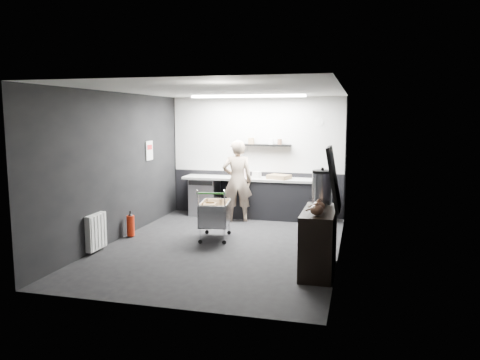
# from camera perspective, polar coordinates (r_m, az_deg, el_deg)

# --- Properties ---
(floor) EXTENTS (5.50, 5.50, 0.00)m
(floor) POSITION_cam_1_polar(r_m,az_deg,el_deg) (8.32, -2.12, -8.01)
(floor) COLOR black
(floor) RESTS_ON ground
(ceiling) EXTENTS (5.50, 5.50, 0.00)m
(ceiling) POSITION_cam_1_polar(r_m,az_deg,el_deg) (8.02, -2.22, 10.89)
(ceiling) COLOR silver
(ceiling) RESTS_ON wall_back
(wall_back) EXTENTS (5.50, 0.00, 5.50)m
(wall_back) POSITION_cam_1_polar(r_m,az_deg,el_deg) (10.71, 2.05, 2.89)
(wall_back) COLOR black
(wall_back) RESTS_ON floor
(wall_front) EXTENTS (5.50, 0.00, 5.50)m
(wall_front) POSITION_cam_1_polar(r_m,az_deg,el_deg) (5.51, -10.40, -1.92)
(wall_front) COLOR black
(wall_front) RESTS_ON floor
(wall_left) EXTENTS (0.00, 5.50, 5.50)m
(wall_left) POSITION_cam_1_polar(r_m,az_deg,el_deg) (8.84, -14.70, 1.60)
(wall_left) COLOR black
(wall_left) RESTS_ON floor
(wall_right) EXTENTS (0.00, 5.50, 5.50)m
(wall_right) POSITION_cam_1_polar(r_m,az_deg,el_deg) (7.73, 12.18, 0.81)
(wall_right) COLOR black
(wall_right) RESTS_ON floor
(kitchen_wall_panel) EXTENTS (3.95, 0.02, 1.70)m
(kitchen_wall_panel) POSITION_cam_1_polar(r_m,az_deg,el_deg) (10.66, 2.04, 5.56)
(kitchen_wall_panel) COLOR silver
(kitchen_wall_panel) RESTS_ON wall_back
(dado_panel) EXTENTS (3.95, 0.02, 1.00)m
(dado_panel) POSITION_cam_1_polar(r_m,az_deg,el_deg) (10.80, 2.00, -1.61)
(dado_panel) COLOR black
(dado_panel) RESTS_ON wall_back
(floating_shelf) EXTENTS (1.20, 0.22, 0.04)m
(floating_shelf) POSITION_cam_1_polar(r_m,az_deg,el_deg) (10.52, 2.97, 4.27)
(floating_shelf) COLOR black
(floating_shelf) RESTS_ON wall_back
(wall_clock) EXTENTS (0.20, 0.03, 0.20)m
(wall_clock) POSITION_cam_1_polar(r_m,az_deg,el_deg) (10.43, 9.62, 7.06)
(wall_clock) COLOR silver
(wall_clock) RESTS_ON wall_back
(poster) EXTENTS (0.02, 0.30, 0.40)m
(poster) POSITION_cam_1_polar(r_m,az_deg,el_deg) (9.96, -11.00, 3.54)
(poster) COLOR white
(poster) RESTS_ON wall_left
(poster_red_band) EXTENTS (0.02, 0.22, 0.10)m
(poster_red_band) POSITION_cam_1_polar(r_m,az_deg,el_deg) (9.96, -10.98, 3.94)
(poster_red_band) COLOR red
(poster_red_band) RESTS_ON poster
(radiator) EXTENTS (0.10, 0.50, 0.60)m
(radiator) POSITION_cam_1_polar(r_m,az_deg,el_deg) (8.21, -17.15, -6.05)
(radiator) COLOR silver
(radiator) RESTS_ON wall_left
(ceiling_strip) EXTENTS (2.40, 0.20, 0.04)m
(ceiling_strip) POSITION_cam_1_polar(r_m,az_deg,el_deg) (9.80, 0.93, 10.16)
(ceiling_strip) COLOR white
(ceiling_strip) RESTS_ON ceiling
(prep_counter) EXTENTS (3.20, 0.61, 0.90)m
(prep_counter) POSITION_cam_1_polar(r_m,az_deg,el_deg) (10.48, 2.36, -2.14)
(prep_counter) COLOR black
(prep_counter) RESTS_ON floor
(person) EXTENTS (0.74, 0.59, 1.76)m
(person) POSITION_cam_1_polar(r_m,az_deg,el_deg) (10.07, -0.33, -0.10)
(person) COLOR beige
(person) RESTS_ON floor
(shopping_cart) EXTENTS (0.63, 0.94, 0.95)m
(shopping_cart) POSITION_cam_1_polar(r_m,az_deg,el_deg) (8.67, -3.08, -4.30)
(shopping_cart) COLOR silver
(shopping_cart) RESTS_ON floor
(sideboard) EXTENTS (0.52, 1.23, 1.84)m
(sideboard) POSITION_cam_1_polar(r_m,az_deg,el_deg) (6.96, 9.70, -6.31)
(sideboard) COLOR black
(sideboard) RESTS_ON floor
(fire_extinguisher) EXTENTS (0.15, 0.15, 0.48)m
(fire_extinguisher) POSITION_cam_1_polar(r_m,az_deg,el_deg) (9.08, -13.19, -5.36)
(fire_extinguisher) COLOR red
(fire_extinguisher) RESTS_ON floor
(cardboard_box) EXTENTS (0.54, 0.48, 0.09)m
(cardboard_box) POSITION_cam_1_polar(r_m,az_deg,el_deg) (10.27, 4.78, 0.39)
(cardboard_box) COLOR #8F714C
(cardboard_box) RESTS_ON prep_counter
(pink_tub) EXTENTS (0.19, 0.19, 0.19)m
(pink_tub) POSITION_cam_1_polar(r_m,az_deg,el_deg) (10.47, 0.73, 0.82)
(pink_tub) COLOR #F8D7D7
(pink_tub) RESTS_ON prep_counter
(white_container) EXTENTS (0.20, 0.18, 0.15)m
(white_container) POSITION_cam_1_polar(r_m,az_deg,el_deg) (10.36, 2.05, 0.64)
(white_container) COLOR silver
(white_container) RESTS_ON prep_counter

